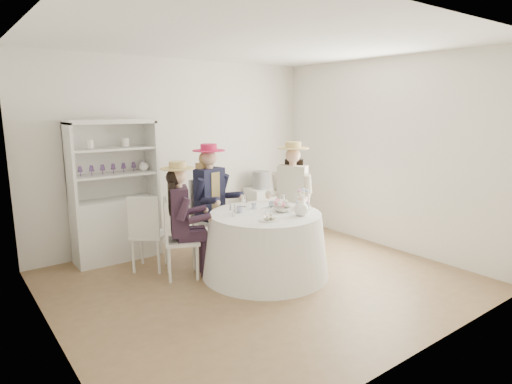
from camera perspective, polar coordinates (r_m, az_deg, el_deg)
ground at (r=5.18m, az=0.68°, el=-11.65°), size 4.50×4.50×0.00m
ceiling at (r=4.82m, az=0.76°, el=19.43°), size 4.50×4.50×0.00m
wall_back at (r=6.50m, az=-10.16°, el=5.21°), size 4.50×0.00×4.50m
wall_front at (r=3.48m, az=21.29°, el=-0.55°), size 4.50×0.00×4.50m
wall_left at (r=3.89m, az=-26.53°, el=0.22°), size 0.00×4.50×4.50m
wall_right at (r=6.43m, az=16.85°, el=4.84°), size 0.00×4.50×4.50m
tea_table at (r=5.23m, az=1.23°, el=-6.92°), size 1.54×1.54×0.77m
hutch at (r=5.99m, az=-18.19°, el=-2.37°), size 1.20×0.66×1.86m
side_table at (r=7.16m, az=0.63°, el=-2.23°), size 0.47×0.47×0.69m
hatbox at (r=7.06m, az=0.64°, el=1.63°), size 0.37×0.37×0.29m
guest_left at (r=5.11m, az=-9.93°, el=-2.78°), size 0.59×0.53×1.40m
guest_mid at (r=5.81m, az=-6.04°, el=-0.19°), size 0.58×0.62×1.54m
guest_right at (r=6.02m, az=4.81°, el=0.26°), size 0.66×0.62×1.55m
spare_chair at (r=5.46m, az=-14.31°, el=-5.02°), size 0.56×0.56×0.97m
teacup_a at (r=5.13m, az=-2.19°, el=-2.42°), size 0.10×0.10×0.06m
teacup_b at (r=5.33m, az=-0.30°, el=-1.92°), size 0.08×0.08×0.06m
teacup_c at (r=5.40m, az=2.16°, el=-1.70°), size 0.11×0.11×0.07m
flower_bowl at (r=5.18m, az=3.50°, el=-2.36°), size 0.25×0.25×0.05m
flower_arrangement at (r=5.24m, az=3.17°, el=-1.60°), size 0.17×0.17×0.06m
table_teapot at (r=5.02m, az=6.05°, el=-2.30°), size 0.23×0.17×0.18m
sandwich_plate at (r=4.79m, az=1.78°, el=-3.63°), size 0.23×0.23×0.05m
cupcake_stand at (r=5.35m, az=6.27°, el=-1.28°), size 0.26×0.26×0.24m
stemware_set at (r=5.11m, az=1.26°, el=-1.98°), size 0.87×0.84×0.15m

